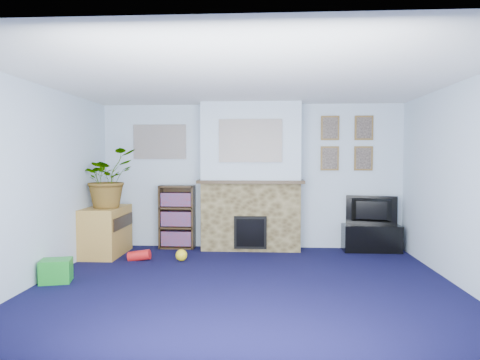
# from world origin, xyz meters

# --- Properties ---
(floor) EXTENTS (5.00, 4.50, 0.01)m
(floor) POSITION_xyz_m (0.00, 0.00, 0.00)
(floor) COLOR black
(floor) RESTS_ON ground
(ceiling) EXTENTS (5.00, 4.50, 0.01)m
(ceiling) POSITION_xyz_m (0.00, 0.00, 2.40)
(ceiling) COLOR white
(ceiling) RESTS_ON wall_back
(wall_back) EXTENTS (5.00, 0.04, 2.40)m
(wall_back) POSITION_xyz_m (0.00, 2.25, 1.20)
(wall_back) COLOR silver
(wall_back) RESTS_ON ground
(wall_front) EXTENTS (5.00, 0.04, 2.40)m
(wall_front) POSITION_xyz_m (0.00, -2.25, 1.20)
(wall_front) COLOR silver
(wall_front) RESTS_ON ground
(wall_left) EXTENTS (0.04, 4.50, 2.40)m
(wall_left) POSITION_xyz_m (-2.50, 0.00, 1.20)
(wall_left) COLOR silver
(wall_left) RESTS_ON ground
(wall_right) EXTENTS (0.04, 4.50, 2.40)m
(wall_right) POSITION_xyz_m (2.50, 0.00, 1.20)
(wall_right) COLOR silver
(wall_right) RESTS_ON ground
(chimney_breast) EXTENTS (1.72, 0.50, 2.40)m
(chimney_breast) POSITION_xyz_m (0.00, 2.05, 1.18)
(chimney_breast) COLOR brown
(chimney_breast) RESTS_ON ground
(collage_main) EXTENTS (1.00, 0.03, 0.68)m
(collage_main) POSITION_xyz_m (0.00, 1.84, 1.78)
(collage_main) COLOR gray
(collage_main) RESTS_ON chimney_breast
(collage_left) EXTENTS (0.90, 0.03, 0.58)m
(collage_left) POSITION_xyz_m (-1.55, 2.23, 1.78)
(collage_left) COLOR gray
(collage_left) RESTS_ON wall_back
(portrait_tl) EXTENTS (0.30, 0.03, 0.40)m
(portrait_tl) POSITION_xyz_m (1.30, 2.23, 2.00)
(portrait_tl) COLOR brown
(portrait_tl) RESTS_ON wall_back
(portrait_tr) EXTENTS (0.30, 0.03, 0.40)m
(portrait_tr) POSITION_xyz_m (1.85, 2.23, 2.00)
(portrait_tr) COLOR brown
(portrait_tr) RESTS_ON wall_back
(portrait_bl) EXTENTS (0.30, 0.03, 0.40)m
(portrait_bl) POSITION_xyz_m (1.30, 2.23, 1.50)
(portrait_bl) COLOR brown
(portrait_bl) RESTS_ON wall_back
(portrait_br) EXTENTS (0.30, 0.03, 0.40)m
(portrait_br) POSITION_xyz_m (1.85, 2.23, 1.50)
(portrait_br) COLOR brown
(portrait_br) RESTS_ON wall_back
(tv_stand) EXTENTS (0.90, 0.38, 0.43)m
(tv_stand) POSITION_xyz_m (1.95, 2.03, 0.23)
(tv_stand) COLOR black
(tv_stand) RESTS_ON ground
(television) EXTENTS (0.81, 0.28, 0.46)m
(television) POSITION_xyz_m (1.95, 2.05, 0.66)
(television) COLOR black
(television) RESTS_ON tv_stand
(bookshelf) EXTENTS (0.58, 0.28, 1.05)m
(bookshelf) POSITION_xyz_m (-1.23, 2.11, 0.50)
(bookshelf) COLOR black
(bookshelf) RESTS_ON ground
(sideboard) EXTENTS (0.53, 0.96, 0.75)m
(sideboard) POSITION_xyz_m (-2.24, 1.54, 0.35)
(sideboard) COLOR #AE8138
(sideboard) RESTS_ON ground
(potted_plant) EXTENTS (0.99, 1.05, 0.91)m
(potted_plant) POSITION_xyz_m (-2.19, 1.49, 1.20)
(potted_plant) COLOR #26661E
(potted_plant) RESTS_ON sideboard
(mantel_clock) EXTENTS (0.11, 0.07, 0.15)m
(mantel_clock) POSITION_xyz_m (-0.08, 2.00, 1.22)
(mantel_clock) COLOR gold
(mantel_clock) RESTS_ON chimney_breast
(mantel_candle) EXTENTS (0.06, 0.06, 0.18)m
(mantel_candle) POSITION_xyz_m (0.26, 2.00, 1.23)
(mantel_candle) COLOR #B2BFC6
(mantel_candle) RESTS_ON chimney_breast
(mantel_teddy) EXTENTS (0.14, 0.14, 0.14)m
(mantel_teddy) POSITION_xyz_m (-0.61, 2.00, 1.22)
(mantel_teddy) COLOR gray
(mantel_teddy) RESTS_ON chimney_breast
(mantel_can) EXTENTS (0.07, 0.07, 0.13)m
(mantel_can) POSITION_xyz_m (0.74, 2.00, 1.21)
(mantel_can) COLOR orange
(mantel_can) RESTS_ON chimney_breast
(green_crate) EXTENTS (0.41, 0.36, 0.28)m
(green_crate) POSITION_xyz_m (-2.30, 0.06, 0.14)
(green_crate) COLOR #198C26
(green_crate) RESTS_ON ground
(toy_ball) EXTENTS (0.17, 0.17, 0.17)m
(toy_ball) POSITION_xyz_m (-0.99, 1.20, 0.09)
(toy_ball) COLOR yellow
(toy_ball) RESTS_ON ground
(toy_block) EXTENTS (0.23, 0.23, 0.23)m
(toy_block) POSITION_xyz_m (-2.30, 0.14, 0.11)
(toy_block) COLOR orange
(toy_block) RESTS_ON ground
(toy_tube) EXTENTS (0.34, 0.15, 0.19)m
(toy_tube) POSITION_xyz_m (-1.62, 1.20, 0.07)
(toy_tube) COLOR red
(toy_tube) RESTS_ON ground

